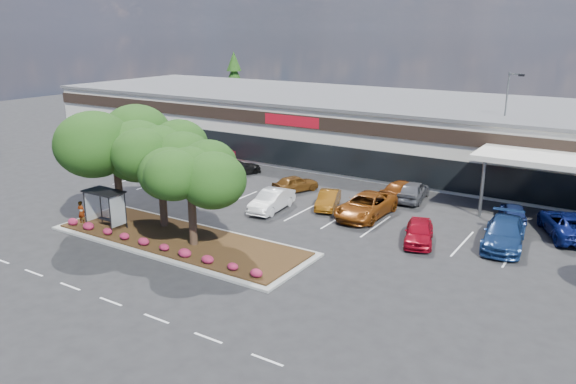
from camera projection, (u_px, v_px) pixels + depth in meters
The scene contains 27 objects.
ground at pixel (157, 270), 31.94m from camera, with size 160.00×160.00×0.00m, color black.
retail_store at pixel (392, 128), 58.41m from camera, with size 80.40×25.20×6.25m.
landscape_island at pixel (180, 240), 36.17m from camera, with size 18.00×6.00×0.26m.
lane_markings at pixel (261, 219), 40.43m from camera, with size 33.12×20.06×0.01m.
shrub_row at pixel (155, 244), 34.36m from camera, with size 17.00×0.80×0.50m, color #981C42, non-canonical shape.
bus_shelter at pixel (106, 198), 37.54m from camera, with size 2.75×1.55×2.59m.
island_tree_west at pixel (117, 165), 38.52m from camera, with size 7.20×7.20×7.89m, color black, non-canonical shape.
island_tree_mid at pixel (161, 174), 37.36m from camera, with size 6.60×6.60×7.32m, color black, non-canonical shape.
island_tree_east at pixel (191, 194), 34.19m from camera, with size 5.80×5.80×6.50m, color black, non-canonical shape.
conifer_north_west at pixel (234, 85), 83.20m from camera, with size 4.40×4.40×10.00m, color black.
person_waiting at pixel (81, 212), 38.64m from camera, with size 0.58×0.38×1.60m, color #594C47.
light_pole at pixel (504, 138), 46.92m from camera, with size 1.43×0.50×9.81m.
car_0 at pixel (171, 169), 51.90m from camera, with size 1.69×4.20×1.43m, color #55555D.
car_1 at pixel (180, 181), 47.48m from camera, with size 2.19×5.40×1.57m, color #1C5225.
car_2 at pixel (221, 182), 47.17m from camera, with size 1.59×4.55×1.50m, color white.
car_3 at pixel (272, 200), 42.14m from camera, with size 1.67×4.78×1.57m, color silver.
car_4 at pixel (328, 200), 42.77m from camera, with size 1.40×4.01×1.32m, color #6E3D0B.
car_5 at pixel (366, 206), 40.72m from camera, with size 2.80×6.08×1.69m, color brown.
car_6 at pixel (419, 232), 35.80m from camera, with size 1.74×4.33×1.47m, color maroon.
car_7 at pixel (504, 233), 35.23m from camera, with size 2.38×5.84×1.70m, color navy.
car_9 at pixel (223, 156), 56.50m from camera, with size 1.68×4.83×1.59m, color maroon.
car_10 at pixel (237, 168), 52.38m from camera, with size 1.94×4.78×1.39m, color black.
car_11 at pixel (295, 184), 47.00m from camera, with size 1.66×4.12×1.40m, color brown.
car_13 at pixel (403, 189), 44.93m from camera, with size 1.91×4.76×1.62m, color #71320D.
car_14 at pixel (413, 191), 44.59m from camera, with size 1.90×4.71×1.61m, color #505157.
car_15 at pixel (513, 212), 39.85m from camera, with size 1.60×3.98×1.35m, color navy.
car_16 at pixel (569, 224), 36.90m from camera, with size 2.78×6.03×1.67m, color navy.
Camera 1 is at (22.12, -20.71, 13.31)m, focal length 35.00 mm.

